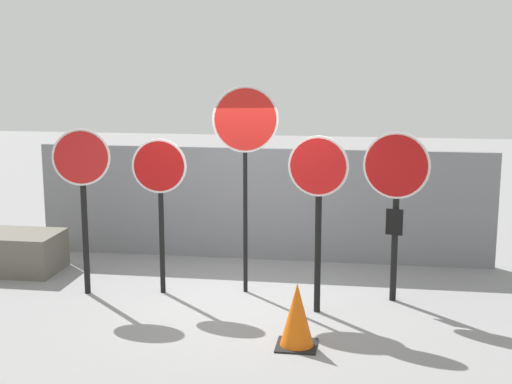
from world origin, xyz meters
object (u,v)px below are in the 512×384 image
stop_sign_3 (318,189)px  storage_crate (20,252)px  stop_sign_0 (82,178)px  traffic_cone_0 (297,315)px  stop_sign_2 (245,136)px  stop_sign_1 (160,182)px  stop_sign_4 (396,184)px

stop_sign_3 → storage_crate: size_ratio=1.91×
stop_sign_0 → traffic_cone_0: (2.96, -1.33, -1.23)m
stop_sign_0 → stop_sign_2: 2.21m
traffic_cone_0 → stop_sign_1: bearing=142.4°
stop_sign_0 → traffic_cone_0: 3.47m
stop_sign_4 → stop_sign_3: bearing=-135.7°
stop_sign_1 → stop_sign_3: (2.11, -0.42, 0.05)m
stop_sign_0 → stop_sign_3: 3.11m
stop_sign_0 → stop_sign_4: bearing=-12.8°
stop_sign_2 → storage_crate: 3.97m
stop_sign_3 → stop_sign_1: bearing=175.1°
stop_sign_0 → stop_sign_4: size_ratio=1.01×
stop_sign_1 → stop_sign_2: bearing=3.1°
stop_sign_3 → storage_crate: stop_sign_3 is taller
stop_sign_1 → storage_crate: 2.76m
stop_sign_1 → stop_sign_3: 2.15m
stop_sign_3 → stop_sign_4: size_ratio=1.00×
stop_sign_3 → storage_crate: 4.79m
stop_sign_3 → stop_sign_4: (0.95, 0.57, -0.02)m
stop_sign_1 → stop_sign_4: bearing=-4.5°
storage_crate → stop_sign_0: bearing=-31.7°
stop_sign_3 → stop_sign_4: stop_sign_3 is taller
stop_sign_4 → storage_crate: size_ratio=1.91×
stop_sign_1 → stop_sign_4: size_ratio=0.95×
stop_sign_0 → stop_sign_2: (2.10, 0.38, 0.55)m
stop_sign_1 → stop_sign_4: 3.06m
stop_sign_1 → traffic_cone_0: (1.97, -1.51, -1.17)m
stop_sign_0 → stop_sign_4: 4.06m
traffic_cone_0 → storage_crate: 4.86m
stop_sign_1 → stop_sign_2: stop_sign_2 is taller
stop_sign_2 → stop_sign_0: bearing=175.6°
stop_sign_3 → traffic_cone_0: bearing=-90.8°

